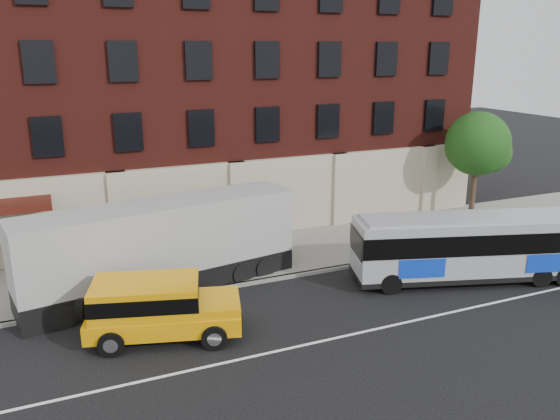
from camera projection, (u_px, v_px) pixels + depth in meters
name	position (u px, v px, depth m)	size (l,w,h in m)	color
ground	(351.00, 343.00, 19.20)	(120.00, 120.00, 0.00)	black
sidewalk	(257.00, 255.00, 27.12)	(60.00, 6.00, 0.15)	gray
kerb	(282.00, 277.00, 24.48)	(60.00, 0.25, 0.15)	gray
lane_line	(344.00, 336.00, 19.64)	(60.00, 0.12, 0.01)	white
building	(206.00, 87.00, 32.01)	(30.00, 12.10, 15.00)	#551A14
sign_pole	(72.00, 277.00, 21.01)	(0.30, 0.20, 2.50)	gray
street_tree	(478.00, 146.00, 31.45)	(3.60, 3.60, 6.20)	#35291A
city_bus	(478.00, 245.00, 23.98)	(10.85, 5.26, 2.92)	#A1A5AB
yellow_suv	(157.00, 306.00, 19.26)	(5.67, 3.49, 2.11)	#FFA807
shipping_container	(162.00, 249.00, 22.80)	(11.58, 4.24, 3.78)	black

